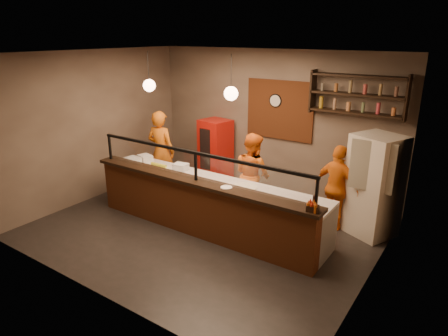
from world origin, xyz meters
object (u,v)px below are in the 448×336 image
Objects in this scene: cook_mid at (253,174)px; pepper_mill at (314,202)px; wall_clock at (276,101)px; fridge at (374,186)px; cook_left at (161,151)px; pizza_dough at (245,187)px; condiment_caddy at (313,208)px; red_cooler at (216,151)px; cook_right at (337,188)px.

cook_mid is 8.53× the size of pepper_mill.
wall_clock is 2.91m from fridge.
fridge is at bearing 178.89° from cook_left.
wall_clock is 0.64× the size of pizza_dough.
wall_clock is 3.66m from condiment_caddy.
cook_left is 2.42m from cook_mid.
red_cooler reaches higher than condiment_caddy.
pepper_mill is (1.80, -1.30, 0.32)m from cook_mid.
cook_mid is 1.09× the size of red_cooler.
red_cooler is 3.33× the size of pizza_dough.
cook_left is at bearing -146.05° from wall_clock.
wall_clock reaches higher than cook_right.
pizza_dough is (0.57, -2.22, -1.19)m from wall_clock.
cook_mid is 2.24m from pepper_mill.
condiment_caddy is (-0.40, -1.90, 0.18)m from fridge.
fridge reaches higher than cook_right.
wall_clock reaches higher than red_cooler.
cook_left is 1.01× the size of fridge.
red_cooler is (-3.31, 0.77, -0.03)m from cook_right.
wall_clock is 0.19× the size of red_cooler.
wall_clock is at bearing 21.71° from red_cooler.
condiment_caddy reaches higher than pizza_dough.
red_cooler is at bearing -164.53° from fridge.
wall_clock is 0.16× the size of fridge.
pizza_dough is 1.60m from pepper_mill.
red_cooler is at bearing -167.68° from wall_clock.
condiment_caddy is at bearing -26.16° from red_cooler.
red_cooler is (0.73, 1.14, -0.16)m from cook_left.
cook_left reaches higher than cook_right.
pepper_mill is at bearing 155.76° from cook_left.
fridge is at bearing -145.87° from cook_mid.
fridge is 1.86m from pepper_mill.
pizza_dough is at bearing 161.61° from pepper_mill.
fridge is at bearing 33.85° from pizza_dough.
cook_mid reaches higher than pepper_mill.
wall_clock is 0.16× the size of cook_left.
fridge is at bearing -151.48° from cook_right.
cook_left is 1.16× the size of cook_right.
wall_clock reaches higher than cook_left.
red_cooler is 9.21× the size of condiment_caddy.
cook_left reaches higher than fridge.
wall_clock is at bearing -153.60° from cook_left.
cook_mid reaches higher than condiment_caddy.
cook_mid is 10.00× the size of condiment_caddy.
cook_mid is (0.27, -1.41, -1.26)m from wall_clock.
cook_mid is 2.29m from fridge.
cook_left is 2.83m from pizza_dough.
cook_left is at bearing 22.64° from cook_mid.
pizza_dough is at bearing 54.56° from cook_right.
cook_mid is at bearing -23.72° from red_cooler.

